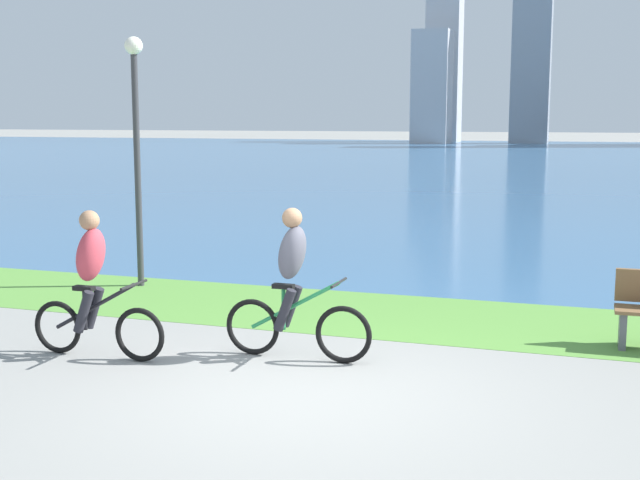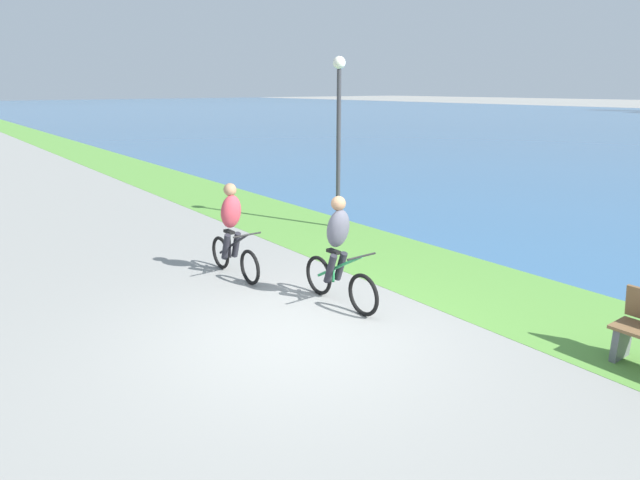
# 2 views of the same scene
# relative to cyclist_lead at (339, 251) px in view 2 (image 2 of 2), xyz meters

# --- Properties ---
(ground_plane) EXTENTS (300.00, 300.00, 0.00)m
(ground_plane) POSITION_rel_cyclist_lead_xyz_m (0.52, -1.09, -0.83)
(ground_plane) COLOR gray
(grass_strip_bayside) EXTENTS (120.00, 2.56, 0.01)m
(grass_strip_bayside) POSITION_rel_cyclist_lead_xyz_m (0.52, 2.31, -0.83)
(grass_strip_bayside) COLOR #59933D
(grass_strip_bayside) RESTS_ON ground
(cyclist_lead) EXTENTS (1.70, 0.52, 1.67)m
(cyclist_lead) POSITION_rel_cyclist_lead_xyz_m (0.00, 0.00, 0.00)
(cyclist_lead) COLOR black
(cyclist_lead) RESTS_ON ground
(cyclist_trailing) EXTENTS (1.65, 0.52, 1.64)m
(cyclist_trailing) POSITION_rel_cyclist_lead_xyz_m (-2.12, -0.64, -0.01)
(cyclist_trailing) COLOR black
(cyclist_trailing) RESTS_ON ground
(lamppost_tall) EXTENTS (0.28, 0.28, 3.86)m
(lamppost_tall) POSITION_rel_cyclist_lead_xyz_m (-3.68, 2.99, 1.69)
(lamppost_tall) COLOR #38383D
(lamppost_tall) RESTS_ON ground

